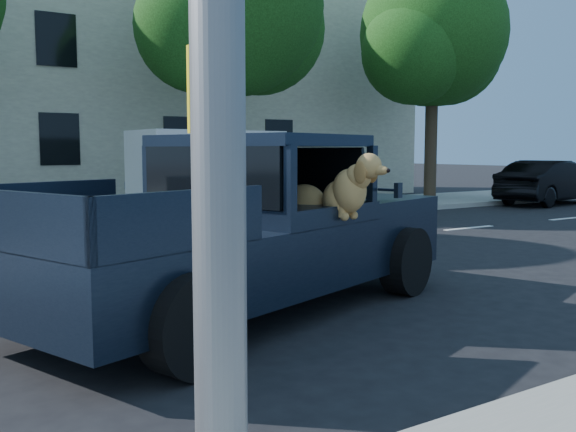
# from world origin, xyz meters

# --- Properties ---
(ground) EXTENTS (120.00, 120.00, 0.00)m
(ground) POSITION_xyz_m (0.00, 0.00, 0.00)
(ground) COLOR black
(ground) RESTS_ON ground
(far_sidewalk) EXTENTS (60.00, 4.00, 0.15)m
(far_sidewalk) POSITION_xyz_m (0.00, 9.20, 0.07)
(far_sidewalk) COLOR gray
(far_sidewalk) RESTS_ON ground
(lane_stripes) EXTENTS (21.60, 0.14, 0.01)m
(lane_stripes) POSITION_xyz_m (2.00, 3.40, 0.01)
(lane_stripes) COLOR silver
(lane_stripes) RESTS_ON ground
(street_tree_mid) EXTENTS (6.00, 5.20, 8.60)m
(street_tree_mid) POSITION_xyz_m (5.03, 9.62, 5.71)
(street_tree_mid) COLOR #332619
(street_tree_mid) RESTS_ON ground
(street_tree_right) EXTENTS (6.00, 5.20, 8.60)m
(street_tree_right) POSITION_xyz_m (13.03, 9.62, 5.71)
(street_tree_right) COLOR #332619
(street_tree_right) RESTS_ON ground
(building_main) EXTENTS (26.00, 6.00, 9.00)m
(building_main) POSITION_xyz_m (3.00, 16.50, 4.50)
(building_main) COLOR beige
(building_main) RESTS_ON ground
(pickup_truck) EXTENTS (6.11, 3.96, 2.04)m
(pickup_truck) POSITION_xyz_m (-0.48, -0.63, 0.69)
(pickup_truck) COLOR black
(pickup_truck) RESTS_ON ground
(mail_truck) EXTENTS (4.32, 2.30, 2.33)m
(mail_truck) POSITION_xyz_m (3.25, 7.27, 1.02)
(mail_truck) COLOR silver
(mail_truck) RESTS_ON ground
(parked_sedan) EXTENTS (2.12, 4.74, 1.51)m
(parked_sedan) POSITION_xyz_m (15.60, 6.51, 0.76)
(parked_sedan) COLOR black
(parked_sedan) RESTS_ON ground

